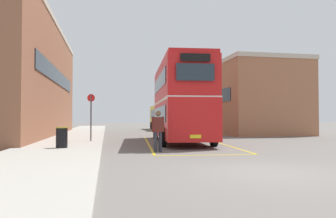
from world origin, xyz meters
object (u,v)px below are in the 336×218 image
single_deck_bus (165,116)px  pedestrian_boarding (158,128)px  double_decker_bus (180,101)px  litter_bin (62,137)px  bus_stop_sign (91,113)px

single_deck_bus → pedestrian_boarding: bearing=-100.9°
pedestrian_boarding → double_decker_bus: bearing=66.9°
pedestrian_boarding → litter_bin: 4.38m
single_deck_bus → bus_stop_sign: bearing=-112.2°
litter_bin → bus_stop_sign: size_ratio=0.34×
pedestrian_boarding → bus_stop_sign: bus_stop_sign is taller
bus_stop_sign → double_decker_bus: bearing=-0.3°
litter_bin → bus_stop_sign: bearing=74.8°
pedestrian_boarding → litter_bin: size_ratio=1.94×
single_deck_bus → litter_bin: 24.78m
bus_stop_sign → litter_bin: bearing=-105.2°
double_decker_bus → bus_stop_sign: size_ratio=3.61×
single_deck_bus → pedestrian_boarding: (-4.70, -24.32, -0.59)m
double_decker_bus → bus_stop_sign: 5.36m
double_decker_bus → bus_stop_sign: double_decker_bus is taller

